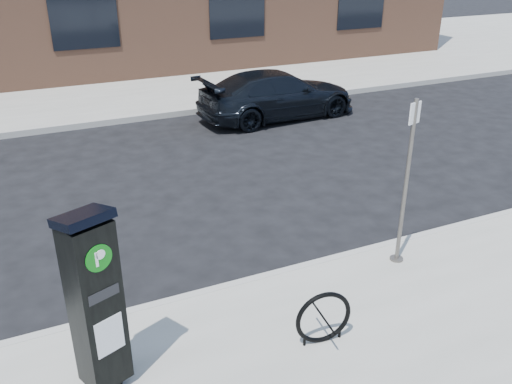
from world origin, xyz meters
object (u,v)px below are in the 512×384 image
parking_kiosk (95,302)px  bike_rack (323,318)px  car_dark (277,94)px  sign_pole (406,185)px

parking_kiosk → bike_rack: (2.32, -0.35, -0.70)m
parking_kiosk → bike_rack: bearing=-30.1°
bike_rack → car_dark: size_ratio=0.16×
parking_kiosk → sign_pole: bearing=-12.1°
parking_kiosk → sign_pole: size_ratio=0.86×
sign_pole → car_dark: 7.50m
car_dark → bike_rack: bearing=152.7°
parking_kiosk → sign_pole: (4.18, 0.69, 0.14)m
sign_pole → car_dark: bearing=61.0°
parking_kiosk → car_dark: 9.94m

